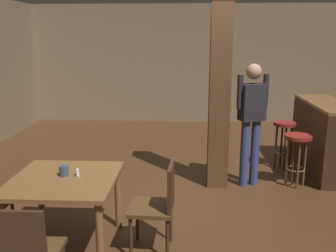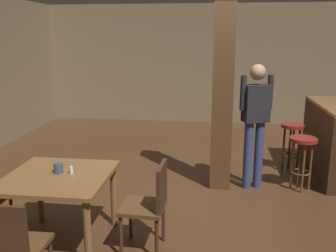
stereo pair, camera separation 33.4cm
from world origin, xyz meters
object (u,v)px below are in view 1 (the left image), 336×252
(napkin_cup, at_px, (64,171))
(standing_person, at_px, (252,116))
(salt_shaker, at_px, (78,172))
(bar_stool_near, at_px, (297,147))
(chair_south, at_px, (28,252))
(dining_table, at_px, (65,189))
(bar_counter, at_px, (319,137))
(bar_stool_mid, at_px, (284,134))
(chair_east, at_px, (159,203))

(napkin_cup, bearing_deg, standing_person, 38.71)
(salt_shaker, xyz_separation_m, bar_stool_near, (2.60, 1.68, -0.21))
(chair_south, height_order, salt_shaker, chair_south)
(dining_table, distance_m, chair_south, 0.91)
(chair_south, xyz_separation_m, bar_counter, (3.22, 3.26, 0.05))
(dining_table, bearing_deg, chair_south, -89.79)
(chair_south, distance_m, salt_shaker, 1.00)
(napkin_cup, bearing_deg, dining_table, -72.82)
(chair_south, bearing_deg, standing_person, 51.79)
(dining_table, xyz_separation_m, bar_stool_mid, (2.72, 2.46, -0.06))
(dining_table, relative_size, bar_stool_near, 1.35)
(bar_counter, bearing_deg, dining_table, -143.81)
(bar_stool_near, bearing_deg, napkin_cup, -148.57)
(dining_table, relative_size, standing_person, 0.59)
(chair_south, bearing_deg, bar_counter, 45.31)
(bar_counter, bearing_deg, napkin_cup, -144.60)
(salt_shaker, height_order, standing_person, standing_person)
(bar_counter, bearing_deg, chair_east, -134.22)
(dining_table, distance_m, salt_shaker, 0.20)
(bar_counter, bearing_deg, bar_stool_near, -128.59)
(napkin_cup, bearing_deg, bar_stool_mid, 41.30)
(dining_table, distance_m, standing_person, 2.72)
(bar_stool_mid, bearing_deg, chair_south, -128.97)
(napkin_cup, xyz_separation_m, bar_stool_mid, (2.73, 2.40, -0.23))
(chair_east, xyz_separation_m, napkin_cup, (-0.94, 0.06, 0.29))
(standing_person, xyz_separation_m, bar_stool_near, (0.65, 0.00, -0.44))
(salt_shaker, height_order, bar_counter, bar_counter)
(salt_shaker, height_order, bar_stool_near, salt_shaker)
(dining_table, xyz_separation_m, salt_shaker, (0.12, 0.05, 0.15))
(bar_stool_mid, bearing_deg, salt_shaker, -137.22)
(standing_person, bearing_deg, salt_shaker, -139.36)
(dining_table, xyz_separation_m, napkin_cup, (-0.02, 0.06, 0.17))
(chair_east, bearing_deg, bar_counter, 45.78)
(chair_east, relative_size, bar_stool_near, 1.19)
(chair_east, distance_m, salt_shaker, 0.85)
(napkin_cup, xyz_separation_m, standing_person, (2.08, 1.67, 0.21))
(bar_counter, xyz_separation_m, bar_stool_near, (-0.50, -0.63, 0.01))
(dining_table, bearing_deg, chair_east, -0.37)
(napkin_cup, bearing_deg, bar_counter, 35.40)
(standing_person, bearing_deg, bar_counter, 28.69)
(dining_table, bearing_deg, salt_shaker, 24.02)
(dining_table, xyz_separation_m, standing_person, (2.07, 1.73, 0.37))
(chair_south, height_order, bar_stool_mid, chair_south)
(napkin_cup, height_order, standing_person, standing_person)
(chair_south, relative_size, bar_stool_near, 1.19)
(standing_person, xyz_separation_m, bar_counter, (1.16, 0.63, -0.44))
(bar_counter, relative_size, bar_stool_mid, 2.12)
(chair_east, height_order, bar_stool_near, chair_east)
(standing_person, bearing_deg, bar_stool_mid, 48.41)
(bar_counter, distance_m, bar_stool_mid, 0.52)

